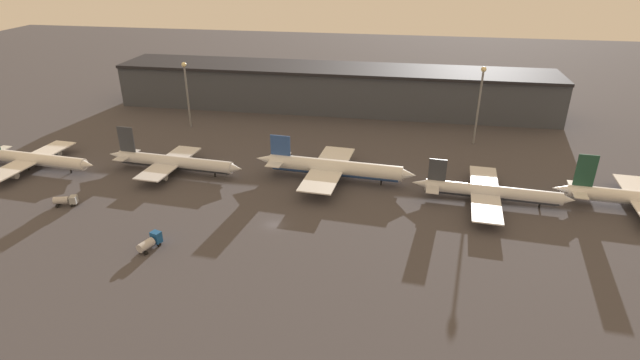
{
  "coord_description": "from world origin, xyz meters",
  "views": [
    {
      "loc": [
        30.03,
        -104.26,
        63.18
      ],
      "look_at": [
        9.11,
        15.27,
        6.0
      ],
      "focal_mm": 28.0,
      "sensor_mm": 36.0,
      "label": 1
    }
  ],
  "objects_px": {
    "airplane_0": "(34,159)",
    "airplane_1": "(173,162)",
    "service_vehicle_0": "(65,200)",
    "service_vehicle_1": "(150,242)",
    "airplane_3": "(490,192)",
    "airplane_2": "(333,168)"
  },
  "relations": [
    {
      "from": "airplane_0",
      "to": "airplane_1",
      "type": "relative_size",
      "value": 0.95
    },
    {
      "from": "airplane_3",
      "to": "airplane_1",
      "type": "bearing_deg",
      "value": -177.87
    },
    {
      "from": "airplane_0",
      "to": "service_vehicle_1",
      "type": "height_order",
      "value": "airplane_0"
    },
    {
      "from": "airplane_2",
      "to": "airplane_1",
      "type": "bearing_deg",
      "value": -172.02
    },
    {
      "from": "airplane_0",
      "to": "service_vehicle_0",
      "type": "bearing_deg",
      "value": -35.17
    },
    {
      "from": "airplane_1",
      "to": "service_vehicle_0",
      "type": "height_order",
      "value": "airplane_1"
    },
    {
      "from": "airplane_2",
      "to": "service_vehicle_0",
      "type": "distance_m",
      "value": 73.75
    },
    {
      "from": "airplane_0",
      "to": "airplane_2",
      "type": "distance_m",
      "value": 93.09
    },
    {
      "from": "airplane_0",
      "to": "service_vehicle_1",
      "type": "relative_size",
      "value": 6.62
    },
    {
      "from": "service_vehicle_1",
      "to": "airplane_3",
      "type": "bearing_deg",
      "value": -46.26
    },
    {
      "from": "airplane_0",
      "to": "service_vehicle_0",
      "type": "distance_m",
      "value": 32.22
    },
    {
      "from": "airplane_2",
      "to": "service_vehicle_1",
      "type": "bearing_deg",
      "value": -124.44
    },
    {
      "from": "airplane_0",
      "to": "service_vehicle_1",
      "type": "xyz_separation_m",
      "value": [
        57.04,
        -36.2,
        -1.42
      ]
    },
    {
      "from": "airplane_1",
      "to": "service_vehicle_0",
      "type": "relative_size",
      "value": 7.21
    },
    {
      "from": "airplane_2",
      "to": "service_vehicle_0",
      "type": "relative_size",
      "value": 7.79
    },
    {
      "from": "service_vehicle_1",
      "to": "service_vehicle_0",
      "type": "bearing_deg",
      "value": 82.74
    },
    {
      "from": "airplane_1",
      "to": "service_vehicle_1",
      "type": "distance_m",
      "value": 43.29
    },
    {
      "from": "airplane_0",
      "to": "airplane_1",
      "type": "height_order",
      "value": "airplane_1"
    },
    {
      "from": "airplane_2",
      "to": "service_vehicle_1",
      "type": "xyz_separation_m",
      "value": [
        -35.7,
        -44.13,
        -2.09
      ]
    },
    {
      "from": "airplane_1",
      "to": "airplane_2",
      "type": "relative_size",
      "value": 0.93
    },
    {
      "from": "airplane_1",
      "to": "airplane_2",
      "type": "xyz_separation_m",
      "value": [
        48.94,
        2.94,
        0.56
      ]
    },
    {
      "from": "service_vehicle_0",
      "to": "service_vehicle_1",
      "type": "xyz_separation_m",
      "value": [
        32.29,
        -15.64,
        0.17
      ]
    }
  ]
}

